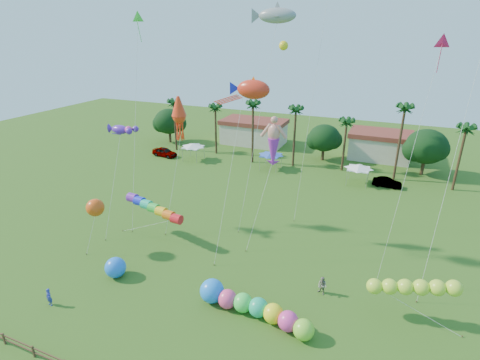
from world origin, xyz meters
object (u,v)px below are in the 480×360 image
at_px(spectator_b, 322,286).
at_px(spectator_a, 49,297).
at_px(car_a, 165,152).
at_px(caterpillar_inflatable, 250,306).
at_px(blue_ball, 115,267).
at_px(car_b, 387,183).

bearing_deg(spectator_b, spectator_a, -127.70).
relative_size(car_a, spectator_a, 2.94).
height_order(caterpillar_inflatable, blue_ball, caterpillar_inflatable).
xyz_separation_m(spectator_a, blue_ball, (2.45, 5.34, 0.16)).
xyz_separation_m(car_b, spectator_a, (-24.56, -38.08, 0.13)).
bearing_deg(caterpillar_inflatable, blue_ball, -172.84).
bearing_deg(car_a, blue_ball, -146.68).
bearing_deg(car_a, caterpillar_inflatable, -130.44).
distance_m(car_a, spectator_a, 39.68).
bearing_deg(caterpillar_inflatable, car_b, 81.54).
relative_size(spectator_b, blue_ball, 0.88).
height_order(car_a, car_b, car_a).
relative_size(spectator_a, blue_ball, 0.83).
bearing_deg(car_a, spectator_b, -121.43).
xyz_separation_m(spectator_b, caterpillar_inflatable, (-4.80, -4.85, 0.01)).
distance_m(car_b, caterpillar_inflatable, 33.71).
xyz_separation_m(car_a, spectator_b, (34.15, -26.96, 0.05)).
distance_m(car_b, spectator_a, 45.32).
bearing_deg(spectator_a, car_b, 65.03).
distance_m(car_a, car_b, 38.04).
distance_m(car_a, caterpillar_inflatable, 43.29).
height_order(spectator_a, caterpillar_inflatable, caterpillar_inflatable).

